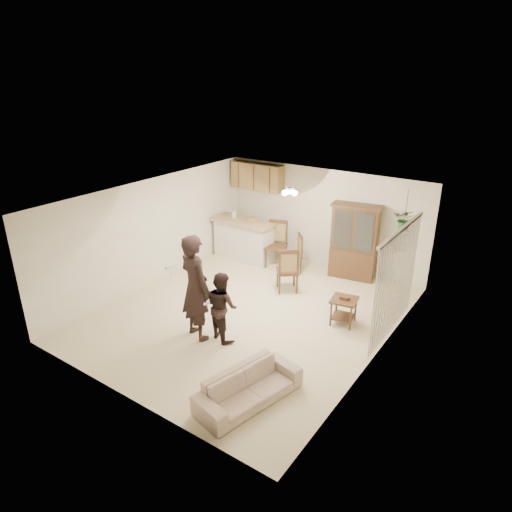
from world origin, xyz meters
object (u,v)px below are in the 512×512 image
Objects in this scene: chair_bar at (276,254)px; chair_hutch_right at (287,278)px; sofa at (249,381)px; adult at (196,294)px; china_hutch at (354,242)px; chair_hutch_left at (292,261)px; child at (222,306)px; side_table at (343,311)px.

chair_bar is 1.44m from chair_hutch_right.
adult reaches higher than sofa.
chair_bar is (-0.57, 3.71, -0.57)m from adult.
china_hutch is 1.86× the size of chair_hutch_left.
child is 2.22× the size of side_table.
side_table is at bearing -120.60° from adult.
chair_hutch_left is at bearing -105.10° from chair_hutch_right.
sofa is 1.60× the size of chair_bar.
chair_bar is at bearing -175.23° from china_hutch.
china_hutch is 1.60m from chair_hutch_left.
chair_hutch_right is at bearing -130.57° from china_hutch.
side_table is (0.21, 2.97, -0.08)m from sofa.
sofa is 4.95m from chair_hutch_left.
child is at bearing -133.02° from side_table.
adult is 2.75m from chair_hutch_right.
child reaches higher than chair_hutch_right.
china_hutch is at bearing 69.38° from chair_hutch_left.
side_table is (0.76, -2.16, -0.63)m from china_hutch.
chair_hutch_left is at bearing -62.51° from child.
side_table is 0.61× the size of chair_hutch_left.
child is at bearing -92.95° from chair_bar.
adult is 3.66m from chair_hutch_left.
chair_hutch_left is (-1.36, -0.57, -0.63)m from china_hutch.
side_table is 1.81m from chair_hutch_right.
side_table is 0.52× the size of chair_bar.
sofa is 1.89× the size of chair_hutch_left.
chair_bar is at bearing -86.33° from chair_hutch_right.
chair_hutch_right reaches higher than sofa.
adult is at bearing 42.19° from chair_hutch_right.
chair_hutch_left is 0.92× the size of chair_hutch_right.
sofa is 2.98m from side_table.
chair_hutch_right is at bearing -19.26° from chair_hutch_left.
chair_bar is (-2.46, 4.66, -0.04)m from sofa.
sofa is 5.19m from china_hutch.
side_table is (2.10, 2.02, -0.62)m from adult.
child is 1.36× the size of chair_hutch_left.
sofa reaches higher than side_table.
chair_bar reaches higher than side_table.
adult is 0.98× the size of china_hutch.
sofa is 1.04× the size of adult.
chair_hutch_right is at bearing 35.88° from sofa.
child is at bearing -136.86° from adult.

